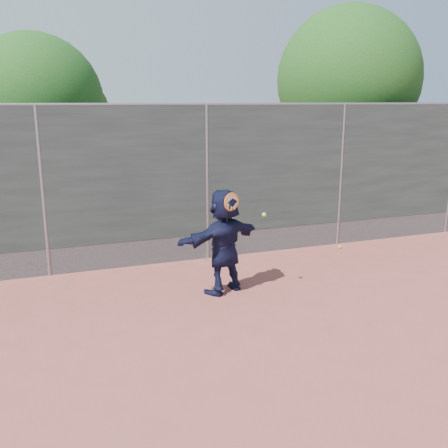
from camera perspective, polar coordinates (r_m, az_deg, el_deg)
name	(u,v)px	position (r m, az deg, el deg)	size (l,w,h in m)	color
ground	(287,331)	(7.01, 7.26, -12.08)	(80.00, 80.00, 0.00)	#9E4C42
player	(224,241)	(8.05, 0.00, -1.98)	(1.59, 0.51, 1.72)	black
ball_ground	(340,247)	(10.92, 13.10, -2.55)	(0.07, 0.07, 0.07)	#BCE432
fence	(207,180)	(9.66, -1.96, 5.10)	(20.00, 0.06, 3.03)	#38423D
swing_action	(235,204)	(7.75, 1.22, 2.26)	(0.71, 0.18, 0.51)	orange
tree_right	(353,84)	(13.67, 14.51, 15.28)	(3.78, 3.60, 5.39)	#382314
tree_left	(43,106)	(12.13, -19.99, 12.52)	(3.15, 3.00, 4.53)	#382314
weed_clump	(223,252)	(9.97, -0.07, -3.17)	(0.68, 0.07, 0.30)	#387226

